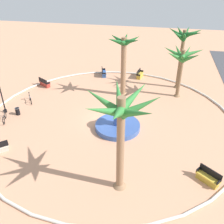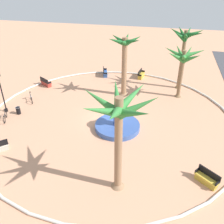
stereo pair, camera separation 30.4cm
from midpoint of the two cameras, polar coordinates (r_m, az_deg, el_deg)
The scene contains 15 objects.
ground_plane at distance 23.38m, azimuth -0.13°, elevation -1.48°, with size 80.00×80.00×0.00m, color tan.
plaza_curb at distance 23.33m, azimuth -0.13°, elevation -1.28°, with size 23.00×23.00×0.20m, color silver.
fountain at distance 21.85m, azimuth 1.65°, elevation -3.13°, with size 3.93×3.93×2.02m.
palm_tree_near_fountain at distance 25.99m, azimuth 3.26°, elevation 12.95°, with size 3.61×3.43×6.56m.
palm_tree_by_curb at distance 26.67m, azimuth 16.32°, elevation 11.51°, with size 4.18×4.28×5.40m.
palm_tree_mid_plaza at distance 13.62m, azimuth 2.32°, elevation -1.68°, with size 4.59×4.49×6.81m.
palm_tree_far_side at distance 28.55m, azimuth 16.64°, elevation 15.19°, with size 3.79×3.77×6.85m.
bench_east at distance 32.12m, azimuth 6.94°, elevation 8.39°, with size 1.66×0.75×1.00m.
bench_west at distance 32.51m, azimuth -1.33°, elevation 8.89°, with size 1.68×0.93×1.00m.
bench_north at distance 30.64m, azimuth -14.63°, elevation 6.44°, with size 1.26×1.63×1.00m.
bench_southeast at distance 18.08m, azimuth 21.33°, elevation -14.13°, with size 1.39×1.56×1.00m.
lamppost at distance 25.47m, azimuth -23.78°, elevation 4.97°, with size 0.32×0.32×4.26m.
trash_bin at distance 25.51m, azimuth -20.37°, elevation 0.37°, with size 0.46×0.46×0.73m.
bicycle_red_frame at distance 27.44m, azimuth -17.72°, elevation 3.07°, with size 1.44×1.04×0.94m.
bicycle_by_lamppost at distance 24.94m, azimuth -22.99°, elevation -0.94°, with size 1.59×0.78×0.94m.
Camera 2 is at (19.23, 4.50, 12.52)m, focal length 39.91 mm.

